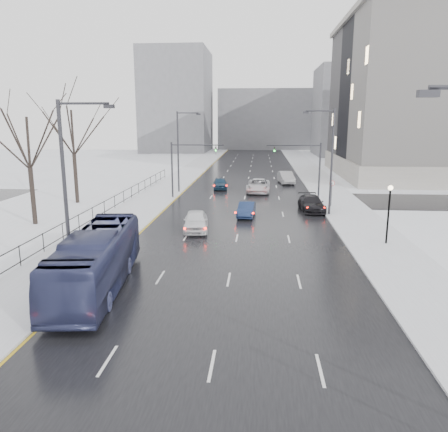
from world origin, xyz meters
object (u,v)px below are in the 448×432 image
(mast_signal_left, at_px, (181,163))
(no_uturn_sign, at_px, (332,186))
(streetlight_l_far, at_px, (180,148))
(streetlight_l_near, at_px, (69,187))
(sedan_right_distant, at_px, (286,177))
(streetlight_r_mid, at_px, (329,157))
(mast_signal_right, at_px, (310,164))
(sedan_center_near, at_px, (196,221))
(sedan_right_near, at_px, (246,209))
(sedan_center_far, at_px, (220,183))
(bus, at_px, (97,260))
(sedan_right_cross, at_px, (258,186))
(tree_park_e, at_px, (78,204))
(sedan_right_far, at_px, (311,203))
(lamppost_r_mid, at_px, (389,206))
(tree_park_d, at_px, (36,225))

(mast_signal_left, xyz_separation_m, no_uturn_sign, (16.53, -4.00, -1.81))
(streetlight_l_far, bearing_deg, streetlight_l_near, -90.00)
(sedan_right_distant, bearing_deg, no_uturn_sign, -85.38)
(mast_signal_left, height_order, sedan_right_distant, mast_signal_left)
(streetlight_r_mid, relative_size, mast_signal_right, 1.54)
(sedan_center_near, xyz_separation_m, sedan_right_near, (4.00, 5.70, -0.14))
(mast_signal_right, distance_m, sedan_center_far, 13.50)
(streetlight_l_near, xyz_separation_m, bus, (1.17, 0.15, -3.98))
(mast_signal_right, xyz_separation_m, no_uturn_sign, (1.87, -4.00, -1.81))
(streetlight_l_near, distance_m, sedan_center_far, 35.98)
(sedan_right_near, bearing_deg, streetlight_r_mid, 13.38)
(sedan_right_cross, bearing_deg, streetlight_l_far, -171.97)
(tree_park_e, distance_m, sedan_center_far, 18.59)
(streetlight_r_mid, relative_size, streetlight_l_near, 1.00)
(sedan_right_far, bearing_deg, lamppost_r_mid, -75.82)
(sedan_center_near, distance_m, sedan_right_near, 6.96)
(lamppost_r_mid, bearing_deg, sedan_right_distant, 100.05)
(mast_signal_right, distance_m, sedan_right_distant, 13.66)
(sedan_right_cross, bearing_deg, streetlight_r_mid, -60.46)
(tree_park_e, bearing_deg, mast_signal_left, 20.19)
(tree_park_e, relative_size, streetlight_l_near, 1.35)
(bus, height_order, sedan_right_distant, bus)
(tree_park_e, relative_size, sedan_right_near, 3.25)
(lamppost_r_mid, height_order, sedan_right_distant, lamppost_r_mid)
(streetlight_l_far, distance_m, lamppost_r_mid, 29.30)
(no_uturn_sign, distance_m, sedan_right_distant, 17.60)
(bus, distance_m, sedan_right_near, 20.09)
(streetlight_r_mid, relative_size, sedan_right_distant, 1.92)
(streetlight_l_near, relative_size, sedan_center_far, 2.28)
(no_uturn_sign, bearing_deg, bus, -124.18)
(sedan_right_near, bearing_deg, mast_signal_left, 134.53)
(no_uturn_sign, bearing_deg, sedan_center_far, 138.22)
(sedan_center_near, bearing_deg, sedan_right_near, 48.34)
(streetlight_r_mid, relative_size, lamppost_r_mid, 2.34)
(sedan_right_distant, bearing_deg, sedan_center_near, -115.36)
(lamppost_r_mid, bearing_deg, sedan_center_far, 119.77)
(streetlight_l_far, height_order, sedan_right_distant, streetlight_l_far)
(no_uturn_sign, xyz_separation_m, bus, (-16.19, -23.85, -0.66))
(mast_signal_left, height_order, sedan_center_far, mast_signal_left)
(streetlight_l_far, xyz_separation_m, sedan_right_far, (15.09, -10.13, -4.81))
(lamppost_r_mid, bearing_deg, no_uturn_sign, 97.33)
(tree_park_d, relative_size, sedan_right_cross, 2.05)
(no_uturn_sign, bearing_deg, lamppost_r_mid, -82.67)
(sedan_center_near, xyz_separation_m, sedan_right_far, (10.42, 8.80, -0.05))
(lamppost_r_mid, bearing_deg, sedan_right_near, 140.14)
(mast_signal_right, height_order, mast_signal_left, same)
(streetlight_l_near, distance_m, mast_signal_left, 28.05)
(streetlight_l_far, relative_size, sedan_center_near, 2.07)
(tree_park_d, distance_m, mast_signal_left, 17.96)
(tree_park_e, xyz_separation_m, sedan_right_cross, (19.77, 8.94, 0.89))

